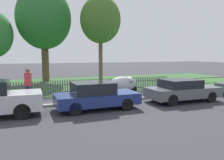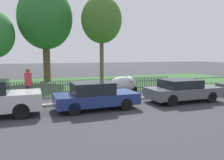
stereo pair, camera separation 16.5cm
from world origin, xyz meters
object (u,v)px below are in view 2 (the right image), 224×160
object	(u,v)px
tree_mid_park	(102,20)
pedestrian_near_fence	(28,83)
parked_car_red_compact	(182,90)
tree_behind_motorcycle	(45,19)
parked_car_navy_estate	(95,96)
covered_motorcycle	(123,84)

from	to	relation	value
tree_mid_park	pedestrian_near_fence	bearing A→B (deg)	-132.88
parked_car_red_compact	tree_behind_motorcycle	xyz separation A→B (m)	(-6.32, 12.50, 5.38)
parked_car_red_compact	tree_mid_park	distance (m)	11.18
tree_behind_motorcycle	parked_car_navy_estate	bearing A→B (deg)	-83.87
tree_behind_motorcycle	tree_mid_park	bearing A→B (deg)	-29.11
covered_motorcycle	tree_mid_park	size ratio (longest dim) A/B	0.25
covered_motorcycle	parked_car_navy_estate	bearing A→B (deg)	-128.61
parked_car_red_compact	pedestrian_near_fence	bearing A→B (deg)	160.34
pedestrian_near_fence	parked_car_navy_estate	bearing A→B (deg)	13.42
parked_car_red_compact	covered_motorcycle	distance (m)	3.77
pedestrian_near_fence	tree_behind_motorcycle	bearing A→B (deg)	137.88
tree_behind_motorcycle	pedestrian_near_fence	xyz separation A→B (m)	(-1.63, -9.59, -4.97)
tree_behind_motorcycle	covered_motorcycle	bearing A→B (deg)	-66.44
tree_mid_park	pedestrian_near_fence	size ratio (longest dim) A/B	4.26
parked_car_navy_estate	pedestrian_near_fence	world-z (taller)	pedestrian_near_fence
parked_car_navy_estate	parked_car_red_compact	bearing A→B (deg)	-1.14
covered_motorcycle	tree_behind_motorcycle	distance (m)	11.59
parked_car_navy_estate	tree_mid_park	distance (m)	11.57
tree_mid_park	pedestrian_near_fence	distance (m)	10.55
covered_motorcycle	tree_behind_motorcycle	size ratio (longest dim) A/B	0.22
parked_car_navy_estate	tree_behind_motorcycle	bearing A→B (deg)	95.35
parked_car_red_compact	tree_mid_park	size ratio (longest dim) A/B	0.51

